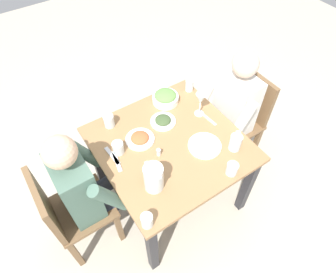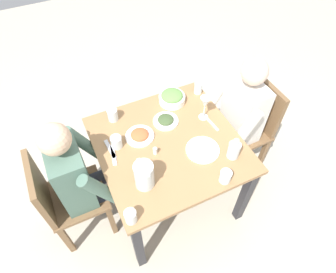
{
  "view_description": "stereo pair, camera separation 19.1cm",
  "coord_description": "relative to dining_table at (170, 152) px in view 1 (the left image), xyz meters",
  "views": [
    {
      "loc": [
        -1.03,
        0.7,
        2.32
      ],
      "look_at": [
        0.06,
        -0.02,
        0.71
      ],
      "focal_mm": 31.57,
      "sensor_mm": 36.0,
      "label": 1
    },
    {
      "loc": [
        -1.13,
        0.54,
        2.32
      ],
      "look_at": [
        0.06,
        -0.02,
        0.71
      ],
      "focal_mm": 31.57,
      "sensor_mm": 36.0,
      "label": 2
    }
  ],
  "objects": [
    {
      "name": "plate_yoghurt",
      "position": [
        -0.16,
        -0.18,
        0.13
      ],
      "size": [
        0.23,
        0.23,
        0.05
      ],
      "color": "white",
      "rests_on": "dining_table"
    },
    {
      "name": "chair_far",
      "position": [
        0.05,
        0.78,
        -0.13
      ],
      "size": [
        0.4,
        0.4,
        0.86
      ],
      "color": "brown",
      "rests_on": "ground_plane"
    },
    {
      "name": "water_pitcher",
      "position": [
        -0.22,
        0.27,
        0.21
      ],
      "size": [
        0.16,
        0.12,
        0.19
      ],
      "color": "silver",
      "rests_on": "dining_table"
    },
    {
      "name": "wine_glass",
      "position": [
        0.11,
        -0.33,
        0.25
      ],
      "size": [
        0.08,
        0.08,
        0.2
      ],
      "color": "silver",
      "rests_on": "dining_table"
    },
    {
      "name": "fork_near",
      "position": [
        0.12,
        0.38,
        0.11
      ],
      "size": [
        0.17,
        0.04,
        0.01
      ],
      "primitive_type": "cube",
      "rotation": [
        0.0,
        0.0,
        0.06
      ],
      "color": "silver",
      "rests_on": "dining_table"
    },
    {
      "name": "ground_plane",
      "position": [
        0.0,
        0.0,
        -0.61
      ],
      "size": [
        8.0,
        8.0,
        0.0
      ],
      "primitive_type": "plane",
      "color": "#B7AD99"
    },
    {
      "name": "oil_carafe",
      "position": [
        -0.28,
        -0.34,
        0.17
      ],
      "size": [
        0.08,
        0.08,
        0.16
      ],
      "color": "silver",
      "rests_on": "dining_table"
    },
    {
      "name": "diner_near",
      "position": [
        0.06,
        -0.58,
        0.02
      ],
      "size": [
        0.48,
        0.53,
        1.15
      ],
      "color": "silver",
      "rests_on": "ground_plane"
    },
    {
      "name": "fork_far",
      "position": [
        0.06,
        0.38,
        0.11
      ],
      "size": [
        0.17,
        0.06,
        0.01
      ],
      "primitive_type": "cube",
      "rotation": [
        0.0,
        0.0,
        -0.2
      ],
      "color": "silver",
      "rests_on": "dining_table"
    },
    {
      "name": "salad_bowl",
      "position": [
        0.36,
        -0.2,
        0.15
      ],
      "size": [
        0.2,
        0.2,
        0.09
      ],
      "color": "white",
      "rests_on": "dining_table"
    },
    {
      "name": "water_glass_far_left",
      "position": [
        0.37,
        0.27,
        0.16
      ],
      "size": [
        0.07,
        0.07,
        0.1
      ],
      "primitive_type": "cylinder",
      "color": "silver",
      "rests_on": "dining_table"
    },
    {
      "name": "chair_near",
      "position": [
        0.06,
        -0.78,
        -0.13
      ],
      "size": [
        0.4,
        0.4,
        0.86
      ],
      "color": "brown",
      "rests_on": "ground_plane"
    },
    {
      "name": "dining_table",
      "position": [
        0.0,
        0.0,
        0.0
      ],
      "size": [
        0.96,
        0.96,
        0.72
      ],
      "color": "#997047",
      "rests_on": "ground_plane"
    },
    {
      "name": "water_glass_center",
      "position": [
        -0.42,
        -0.19,
        0.15
      ],
      "size": [
        0.07,
        0.07,
        0.09
      ],
      "primitive_type": "cylinder",
      "color": "silver",
      "rests_on": "dining_table"
    },
    {
      "name": "knife_near",
      "position": [
        0.04,
        -0.36,
        0.11
      ],
      "size": [
        0.19,
        0.03,
        0.01
      ],
      "primitive_type": "cube",
      "rotation": [
        0.0,
        0.0,
        0.09
      ],
      "color": "silver",
      "rests_on": "dining_table"
    },
    {
      "name": "water_glass_far_right",
      "position": [
        0.12,
        0.33,
        0.15
      ],
      "size": [
        0.08,
        0.08,
        0.09
      ],
      "primitive_type": "cylinder",
      "color": "silver",
      "rests_on": "dining_table"
    },
    {
      "name": "salt_shaker",
      "position": [
        -0.04,
        0.12,
        0.14
      ],
      "size": [
        0.03,
        0.03,
        0.05
      ],
      "color": "white",
      "rests_on": "dining_table"
    },
    {
      "name": "water_glass_near_left",
      "position": [
        0.36,
        -0.43,
        0.16
      ],
      "size": [
        0.06,
        0.06,
        0.09
      ],
      "primitive_type": "cylinder",
      "color": "silver",
      "rests_on": "dining_table"
    },
    {
      "name": "plate_rice_curry",
      "position": [
        0.14,
        0.16,
        0.13
      ],
      "size": [
        0.2,
        0.2,
        0.05
      ],
      "color": "white",
      "rests_on": "dining_table"
    },
    {
      "name": "plate_dolmas",
      "position": [
        0.19,
        -0.07,
        0.13
      ],
      "size": [
        0.19,
        0.19,
        0.04
      ],
      "color": "white",
      "rests_on": "dining_table"
    },
    {
      "name": "water_glass_by_pitcher",
      "position": [
        -0.41,
        0.43,
        0.16
      ],
      "size": [
        0.07,
        0.07,
        0.09
      ],
      "primitive_type": "cylinder",
      "color": "silver",
      "rests_on": "dining_table"
    },
    {
      "name": "diner_far",
      "position": [
        0.05,
        0.58,
        0.02
      ],
      "size": [
        0.48,
        0.53,
        1.15
      ],
      "color": "#4C6B5B",
      "rests_on": "ground_plane"
    }
  ]
}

